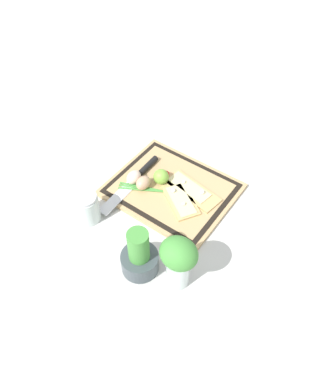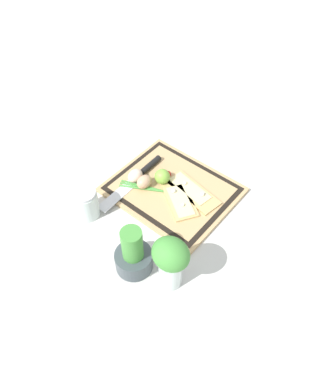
{
  "view_description": "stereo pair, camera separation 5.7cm",
  "coord_description": "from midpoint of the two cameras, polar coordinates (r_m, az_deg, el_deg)",
  "views": [
    {
      "loc": [
        -0.5,
        0.74,
        1.0
      ],
      "look_at": [
        0.0,
        0.04,
        0.03
      ],
      "focal_mm": 35.0,
      "sensor_mm": 36.0,
      "label": 1
    },
    {
      "loc": [
        -0.54,
        0.7,
        1.0
      ],
      "look_at": [
        0.0,
        0.04,
        0.03
      ],
      "focal_mm": 35.0,
      "sensor_mm": 36.0,
      "label": 2
    }
  ],
  "objects": [
    {
      "name": "lime",
      "position": [
        1.33,
        0.89,
        2.32
      ],
      "size": [
        0.06,
        0.06,
        0.06
      ],
      "primitive_type": "sphere",
      "color": "#7FB742",
      "rests_on": "cutting_board"
    },
    {
      "name": "sauce_jar",
      "position": [
        1.26,
        -10.6,
        -1.93
      ],
      "size": [
        0.08,
        0.08,
        0.11
      ],
      "color": "silver",
      "rests_on": "ground_plane"
    },
    {
      "name": "scallion_bunch",
      "position": [
        1.31,
        1.37,
        0.03
      ],
      "size": [
        0.31,
        0.17,
        0.01
      ],
      "color": "#47933D",
      "rests_on": "cutting_board"
    },
    {
      "name": "egg_brown",
      "position": [
        1.32,
        -1.88,
        1.54
      ],
      "size": [
        0.05,
        0.06,
        0.05
      ],
      "primitive_type": "ellipsoid",
      "color": "tan",
      "rests_on": "cutting_board"
    },
    {
      "name": "pizza_slice_far",
      "position": [
        1.29,
        3.54,
        -1.16
      ],
      "size": [
        0.2,
        0.17,
        0.02
      ],
      "color": "tan",
      "rests_on": "cutting_board"
    },
    {
      "name": "cutting_board",
      "position": [
        1.33,
        2.43,
        0.34
      ],
      "size": [
        0.42,
        0.35,
        0.02
      ],
      "color": "tan",
      "rests_on": "ground_plane"
    },
    {
      "name": "pizza_slice_near",
      "position": [
        1.32,
        5.49,
        0.13
      ],
      "size": [
        0.22,
        0.12,
        0.02
      ],
      "color": "tan",
      "rests_on": "cutting_board"
    },
    {
      "name": "cherry_tomato_red",
      "position": [
        1.36,
        1.74,
        2.75
      ],
      "size": [
        0.02,
        0.02,
        0.02
      ],
      "primitive_type": "sphere",
      "color": "red",
      "rests_on": "cutting_board"
    },
    {
      "name": "herb_glass",
      "position": [
        1.04,
        2.53,
        -10.42
      ],
      "size": [
        0.11,
        0.1,
        0.19
      ],
      "color": "silver",
      "rests_on": "ground_plane"
    },
    {
      "name": "herb_pot",
      "position": [
        1.11,
        -3.28,
        -9.62
      ],
      "size": [
        0.11,
        0.11,
        0.17
      ],
      "color": "#3D474C",
      "rests_on": "ground_plane"
    },
    {
      "name": "knife",
      "position": [
        1.37,
        -2.39,
        2.77
      ],
      "size": [
        0.04,
        0.31,
        0.02
      ],
      "color": "silver",
      "rests_on": "cutting_board"
    },
    {
      "name": "ground_plane",
      "position": [
        1.34,
        2.42,
        0.11
      ],
      "size": [
        6.0,
        6.0,
        0.0
      ],
      "primitive_type": "plane",
      "color": "silver"
    },
    {
      "name": "egg_pink",
      "position": [
        1.34,
        -3.27,
        2.45
      ],
      "size": [
        0.05,
        0.06,
        0.05
      ],
      "primitive_type": "ellipsoid",
      "color": "beige",
      "rests_on": "cutting_board"
    }
  ]
}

